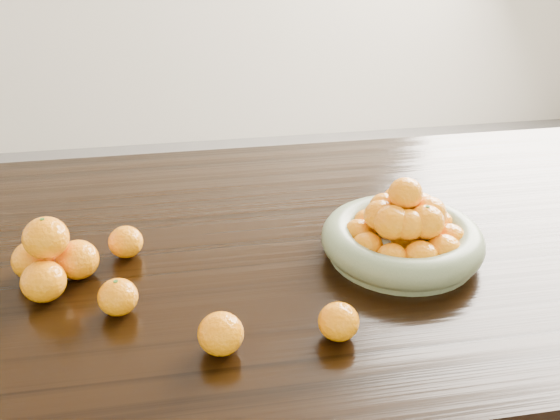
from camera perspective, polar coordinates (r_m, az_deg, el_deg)
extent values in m
cube|color=black|center=(1.24, 0.33, -3.64)|extent=(2.00, 1.00, 0.04)
cube|color=black|center=(2.11, 23.87, -3.83)|extent=(0.08, 0.08, 0.71)
cylinder|color=gray|center=(1.20, 10.98, -3.77)|extent=(0.27, 0.27, 0.01)
torus|color=gray|center=(1.19, 11.10, -2.60)|extent=(0.30, 0.30, 0.06)
ellipsoid|color=#FF9307|center=(1.24, 14.28, -1.32)|extent=(0.06, 0.06, 0.06)
ellipsoid|color=#FF9307|center=(1.26, 12.10, -0.52)|extent=(0.06, 0.06, 0.06)
ellipsoid|color=#FF9307|center=(1.26, 9.86, -0.45)|extent=(0.06, 0.06, 0.05)
ellipsoid|color=#FF9307|center=(1.22, 7.94, -1.16)|extent=(0.06, 0.06, 0.05)
ellipsoid|color=#FF9307|center=(1.18, 7.18, -2.15)|extent=(0.06, 0.06, 0.05)
ellipsoid|color=#FF9307|center=(1.14, 7.99, -3.35)|extent=(0.06, 0.06, 0.05)
ellipsoid|color=#FF9307|center=(1.11, 10.19, -4.36)|extent=(0.06, 0.06, 0.05)
ellipsoid|color=#FF9307|center=(1.12, 12.75, -4.26)|extent=(0.06, 0.06, 0.06)
ellipsoid|color=#FF9307|center=(1.15, 14.73, -3.67)|extent=(0.07, 0.07, 0.06)
ellipsoid|color=#FF9307|center=(1.19, 15.23, -2.61)|extent=(0.06, 0.06, 0.06)
ellipsoid|color=#FF9307|center=(1.18, 11.43, -2.39)|extent=(0.06, 0.06, 0.06)
ellipsoid|color=#FF9307|center=(1.20, 12.69, 0.20)|extent=(0.06, 0.06, 0.06)
ellipsoid|color=#FF9307|center=(1.20, 10.78, 0.81)|extent=(0.06, 0.06, 0.06)
ellipsoid|color=#FF9307|center=(1.18, 9.51, 0.24)|extent=(0.06, 0.06, 0.05)
ellipsoid|color=#FF9307|center=(1.16, 9.15, -0.49)|extent=(0.06, 0.06, 0.06)
ellipsoid|color=#FF9307|center=(1.13, 10.23, -1.12)|extent=(0.07, 0.07, 0.06)
ellipsoid|color=#FF9307|center=(1.13, 11.65, -1.32)|extent=(0.06, 0.06, 0.05)
ellipsoid|color=#FF9307|center=(1.14, 13.19, -1.08)|extent=(0.07, 0.07, 0.06)
ellipsoid|color=#FF9307|center=(1.18, 13.42, -0.25)|extent=(0.07, 0.07, 0.06)
ellipsoid|color=#FF9307|center=(1.15, 11.40, 1.50)|extent=(0.06, 0.06, 0.06)
ellipsoid|color=#FF9307|center=(1.12, -20.80, -6.13)|extent=(0.07, 0.07, 0.07)
ellipsoid|color=#FF9307|center=(1.16, -18.02, -4.34)|extent=(0.07, 0.07, 0.07)
ellipsoid|color=#FF9307|center=(1.18, -21.61, -4.29)|extent=(0.07, 0.07, 0.07)
ellipsoid|color=#FF9307|center=(1.13, -20.62, -2.40)|extent=(0.08, 0.08, 0.07)
ellipsoid|color=#FF9307|center=(1.05, -14.60, -7.71)|extent=(0.07, 0.07, 0.06)
ellipsoid|color=#FF9307|center=(0.95, -5.44, -11.19)|extent=(0.07, 0.07, 0.06)
ellipsoid|color=#FF9307|center=(0.97, 5.39, -10.13)|extent=(0.06, 0.06, 0.06)
ellipsoid|color=#FF9307|center=(1.20, -13.92, -2.85)|extent=(0.06, 0.06, 0.06)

